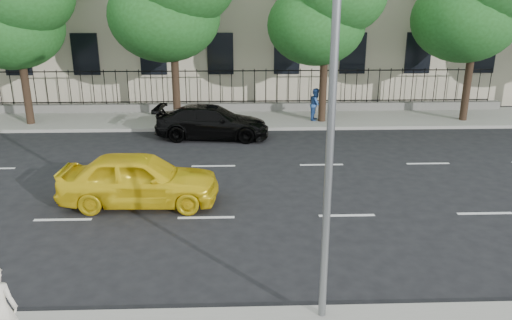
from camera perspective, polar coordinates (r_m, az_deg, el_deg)
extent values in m
plane|color=black|center=(12.01, -6.44, -11.58)|extent=(120.00, 120.00, 0.00)
cube|color=gray|center=(25.11, -4.17, 4.65)|extent=(60.00, 4.00, 0.15)
cube|color=slate|center=(26.70, -4.06, 6.08)|extent=(30.00, 0.50, 0.40)
cube|color=black|center=(26.64, -4.07, 6.71)|extent=(28.80, 0.05, 0.05)
cube|color=black|center=(26.37, -4.15, 10.12)|extent=(28.80, 0.05, 0.05)
cylinder|color=slate|center=(8.43, 8.64, 5.71)|extent=(0.14, 0.14, 8.00)
cylinder|color=#382619|center=(25.97, -24.74, 7.01)|extent=(0.36, 0.36, 2.97)
ellipsoid|color=#1E4F1A|center=(26.07, -26.21, 13.52)|extent=(4.75, 4.75, 3.90)
cylinder|color=#382619|center=(24.13, -9.12, 8.13)|extent=(0.36, 0.36, 3.32)
ellipsoid|color=#1E4F1A|center=(24.14, -10.42, 15.92)|extent=(5.13, 5.13, 4.21)
cylinder|color=#382619|center=(24.31, 7.65, 7.98)|extent=(0.36, 0.36, 3.08)
ellipsoid|color=#1E4F1A|center=(24.20, 6.87, 15.07)|extent=(4.56, 4.56, 3.74)
cylinder|color=#382619|center=(26.39, 22.96, 7.66)|extent=(0.36, 0.36, 3.22)
ellipsoid|color=#1E4F1A|center=(26.18, 22.74, 14.65)|extent=(4.94, 4.94, 4.06)
imported|color=yellow|center=(15.18, -13.17, -2.11)|extent=(4.72, 2.01, 1.59)
imported|color=black|center=(21.93, -5.03, 4.35)|extent=(5.10, 2.45, 1.43)
imported|color=#2B529C|center=(24.64, 6.88, 6.34)|extent=(0.80, 0.90, 1.56)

